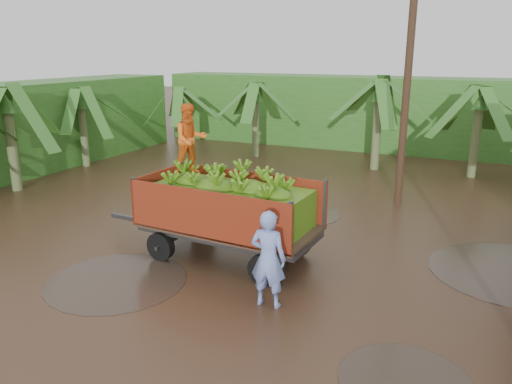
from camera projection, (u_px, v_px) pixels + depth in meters
ground at (298, 274)px, 11.26m from camera, size 100.00×100.00×0.00m
hedge_north at (370, 113)px, 25.55m from camera, size 22.00×3.00×3.60m
hedge_west at (4, 130)px, 19.90m from camera, size 3.00×18.00×3.60m
banana_trailer at (227, 207)px, 11.83m from camera, size 5.90×2.29×3.66m
man_blue at (268, 259)px, 9.65m from camera, size 0.74×0.51×1.97m
utility_pole at (408, 73)px, 15.42m from camera, size 1.20×0.24×8.29m
banana_plants at (248, 137)px, 18.52m from camera, size 24.33×21.09×3.92m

